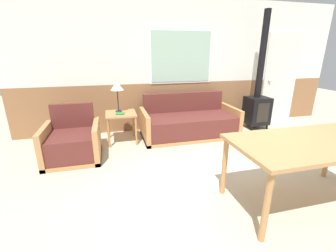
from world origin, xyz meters
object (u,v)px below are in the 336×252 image
at_px(couch, 189,124).
at_px(side_table, 121,118).
at_px(armchair, 73,143).
at_px(wood_stove, 258,100).
at_px(dining_table, 310,147).
at_px(table_lamp, 117,87).

relative_size(couch, side_table, 3.34).
bearing_deg(armchair, wood_stove, 9.62).
relative_size(armchair, dining_table, 0.50).
bearing_deg(table_lamp, side_table, -71.25).
distance_m(table_lamp, wood_stove, 3.04).
bearing_deg(side_table, armchair, -145.83).
bearing_deg(wood_stove, side_table, -178.06).
xyz_separation_m(couch, table_lamp, (-1.38, 0.13, 0.79)).
xyz_separation_m(armchair, wood_stove, (3.79, 0.65, 0.38)).
relative_size(table_lamp, wood_stove, 0.23).
bearing_deg(side_table, wood_stove, 1.94).
distance_m(couch, wood_stove, 1.69).
height_order(armchair, dining_table, armchair).
xyz_separation_m(couch, wood_stove, (1.64, 0.13, 0.38)).
xyz_separation_m(dining_table, wood_stove, (1.13, 2.49, -0.04)).
relative_size(table_lamp, dining_table, 0.34).
distance_m(armchair, dining_table, 3.26).
bearing_deg(armchair, side_table, 34.11).
bearing_deg(table_lamp, dining_table, -52.75).
bearing_deg(couch, side_table, 178.74).
distance_m(couch, armchair, 2.21).
bearing_deg(wood_stove, armchair, -170.32).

